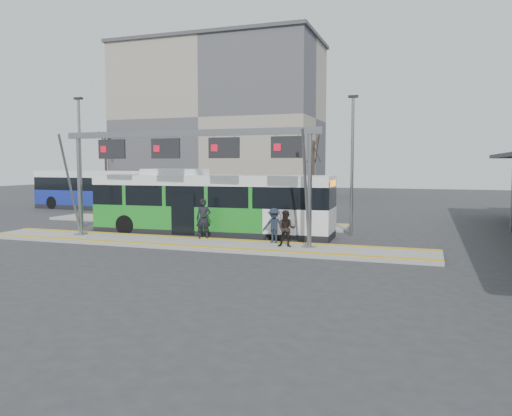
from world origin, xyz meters
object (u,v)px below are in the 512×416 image
(gantry, at_px, (187,153))
(passenger_b, at_px, (286,229))
(hero_bus, at_px, (211,205))
(passenger_a, at_px, (203,219))
(passenger_c, at_px, (274,226))

(gantry, height_order, passenger_b, gantry)
(hero_bus, xyz_separation_m, passenger_a, (0.56, -2.18, -0.49))
(hero_bus, height_order, passenger_a, hero_bus)
(passenger_a, bearing_deg, passenger_b, -31.16)
(hero_bus, relative_size, passenger_c, 8.02)
(gantry, xyz_separation_m, passenger_a, (0.42, 0.85, -3.18))
(gantry, distance_m, passenger_a, 3.32)
(passenger_a, height_order, passenger_c, passenger_a)
(passenger_b, relative_size, passenger_c, 1.00)
(hero_bus, bearing_deg, gantry, -89.44)
(hero_bus, height_order, passenger_b, hero_bus)
(gantry, bearing_deg, hero_bus, 92.71)
(gantry, bearing_deg, passenger_b, -2.84)
(passenger_c, bearing_deg, passenger_b, -46.79)
(passenger_a, xyz_separation_m, passenger_b, (4.48, -1.09, -0.17))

